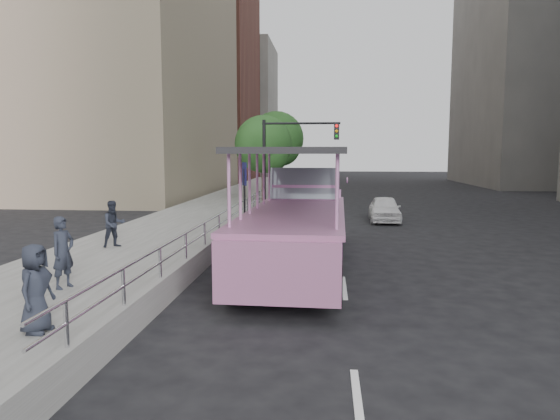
{
  "coord_description": "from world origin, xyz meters",
  "views": [
    {
      "loc": [
        0.55,
        -14.52,
        3.42
      ],
      "look_at": [
        -0.96,
        1.3,
        1.6
      ],
      "focal_mm": 32.0,
      "sensor_mm": 36.0,
      "label": 1
    }
  ],
  "objects_px": {
    "duck_boat": "(299,222)",
    "traffic_signal": "(286,152)",
    "pedestrian_mid": "(114,224)",
    "street_tree_far": "(278,141)",
    "pedestrian_far": "(36,288)",
    "street_tree_near": "(265,146)",
    "parking_sign": "(244,189)",
    "pedestrian_near": "(63,252)",
    "car": "(385,209)"
  },
  "relations": [
    {
      "from": "duck_boat",
      "to": "traffic_signal",
      "type": "distance_m",
      "value": 12.26
    },
    {
      "from": "pedestrian_mid",
      "to": "street_tree_far",
      "type": "bearing_deg",
      "value": 39.11
    },
    {
      "from": "pedestrian_far",
      "to": "duck_boat",
      "type": "bearing_deg",
      "value": -27.83
    },
    {
      "from": "pedestrian_mid",
      "to": "traffic_signal",
      "type": "height_order",
      "value": "traffic_signal"
    },
    {
      "from": "traffic_signal",
      "to": "street_tree_near",
      "type": "relative_size",
      "value": 0.91
    },
    {
      "from": "parking_sign",
      "to": "pedestrian_near",
      "type": "bearing_deg",
      "value": -103.68
    },
    {
      "from": "duck_boat",
      "to": "parking_sign",
      "type": "xyz_separation_m",
      "value": [
        -2.7,
        6.06,
        0.56
      ]
    },
    {
      "from": "duck_boat",
      "to": "car",
      "type": "height_order",
      "value": "duck_boat"
    },
    {
      "from": "duck_boat",
      "to": "street_tree_far",
      "type": "distance_m",
      "value": 21.8
    },
    {
      "from": "pedestrian_mid",
      "to": "street_tree_near",
      "type": "bearing_deg",
      "value": 36.14
    },
    {
      "from": "car",
      "to": "street_tree_far",
      "type": "relative_size",
      "value": 0.58
    },
    {
      "from": "duck_boat",
      "to": "traffic_signal",
      "type": "bearing_deg",
      "value": 96.71
    },
    {
      "from": "parking_sign",
      "to": "duck_boat",
      "type": "bearing_deg",
      "value": -65.98
    },
    {
      "from": "duck_boat",
      "to": "street_tree_near",
      "type": "xyz_separation_m",
      "value": [
        -3.01,
        15.41,
        2.5
      ]
    },
    {
      "from": "pedestrian_near",
      "to": "pedestrian_far",
      "type": "distance_m",
      "value": 2.98
    },
    {
      "from": "street_tree_near",
      "to": "street_tree_far",
      "type": "distance_m",
      "value": 6.02
    },
    {
      "from": "traffic_signal",
      "to": "duck_boat",
      "type": "bearing_deg",
      "value": -83.29
    },
    {
      "from": "traffic_signal",
      "to": "street_tree_far",
      "type": "relative_size",
      "value": 0.81
    },
    {
      "from": "pedestrian_far",
      "to": "pedestrian_near",
      "type": "bearing_deg",
      "value": 23.21
    },
    {
      "from": "car",
      "to": "pedestrian_mid",
      "type": "height_order",
      "value": "pedestrian_mid"
    },
    {
      "from": "car",
      "to": "pedestrian_near",
      "type": "bearing_deg",
      "value": -119.02
    },
    {
      "from": "pedestrian_mid",
      "to": "pedestrian_far",
      "type": "bearing_deg",
      "value": -116.91
    },
    {
      "from": "street_tree_far",
      "to": "street_tree_near",
      "type": "bearing_deg",
      "value": -91.91
    },
    {
      "from": "pedestrian_near",
      "to": "pedestrian_far",
      "type": "xyz_separation_m",
      "value": [
        1.04,
        -2.79,
        -0.05
      ]
    },
    {
      "from": "pedestrian_mid",
      "to": "street_tree_far",
      "type": "height_order",
      "value": "street_tree_far"
    },
    {
      "from": "parking_sign",
      "to": "street_tree_far",
      "type": "xyz_separation_m",
      "value": [
        -0.1,
        15.35,
        2.43
      ]
    },
    {
      "from": "duck_boat",
      "to": "pedestrian_far",
      "type": "distance_m",
      "value": 8.2
    },
    {
      "from": "car",
      "to": "pedestrian_far",
      "type": "bearing_deg",
      "value": -111.9
    },
    {
      "from": "duck_boat",
      "to": "street_tree_far",
      "type": "xyz_separation_m",
      "value": [
        -2.81,
        21.41,
        2.99
      ]
    },
    {
      "from": "car",
      "to": "pedestrian_far",
      "type": "relative_size",
      "value": 2.37
    },
    {
      "from": "pedestrian_mid",
      "to": "traffic_signal",
      "type": "relative_size",
      "value": 0.3
    },
    {
      "from": "pedestrian_near",
      "to": "pedestrian_mid",
      "type": "xyz_separation_m",
      "value": [
        -1.0,
        5.0,
        -0.06
      ]
    },
    {
      "from": "pedestrian_near",
      "to": "street_tree_near",
      "type": "height_order",
      "value": "street_tree_near"
    },
    {
      "from": "pedestrian_near",
      "to": "street_tree_far",
      "type": "height_order",
      "value": "street_tree_far"
    },
    {
      "from": "duck_boat",
      "to": "traffic_signal",
      "type": "height_order",
      "value": "traffic_signal"
    },
    {
      "from": "pedestrian_mid",
      "to": "pedestrian_far",
      "type": "relative_size",
      "value": 0.99
    },
    {
      "from": "parking_sign",
      "to": "street_tree_near",
      "type": "xyz_separation_m",
      "value": [
        -0.3,
        9.35,
        1.95
      ]
    },
    {
      "from": "pedestrian_near",
      "to": "pedestrian_mid",
      "type": "distance_m",
      "value": 5.1
    },
    {
      "from": "street_tree_far",
      "to": "duck_boat",
      "type": "bearing_deg",
      "value": -82.53
    },
    {
      "from": "duck_boat",
      "to": "parking_sign",
      "type": "relative_size",
      "value": 3.55
    },
    {
      "from": "traffic_signal",
      "to": "street_tree_far",
      "type": "height_order",
      "value": "street_tree_far"
    },
    {
      "from": "duck_boat",
      "to": "street_tree_near",
      "type": "height_order",
      "value": "street_tree_near"
    },
    {
      "from": "duck_boat",
      "to": "pedestrian_near",
      "type": "distance_m",
      "value": 6.73
    },
    {
      "from": "parking_sign",
      "to": "street_tree_far",
      "type": "distance_m",
      "value": 15.54
    },
    {
      "from": "parking_sign",
      "to": "traffic_signal",
      "type": "distance_m",
      "value": 6.27
    },
    {
      "from": "pedestrian_near",
      "to": "street_tree_near",
      "type": "bearing_deg",
      "value": 11.15
    },
    {
      "from": "traffic_signal",
      "to": "pedestrian_far",
      "type": "bearing_deg",
      "value": -98.27
    },
    {
      "from": "car",
      "to": "pedestrian_far",
      "type": "distance_m",
      "value": 18.98
    },
    {
      "from": "street_tree_near",
      "to": "pedestrian_far",
      "type": "bearing_deg",
      "value": -92.98
    },
    {
      "from": "street_tree_near",
      "to": "parking_sign",
      "type": "bearing_deg",
      "value": -88.14
    }
  ]
}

